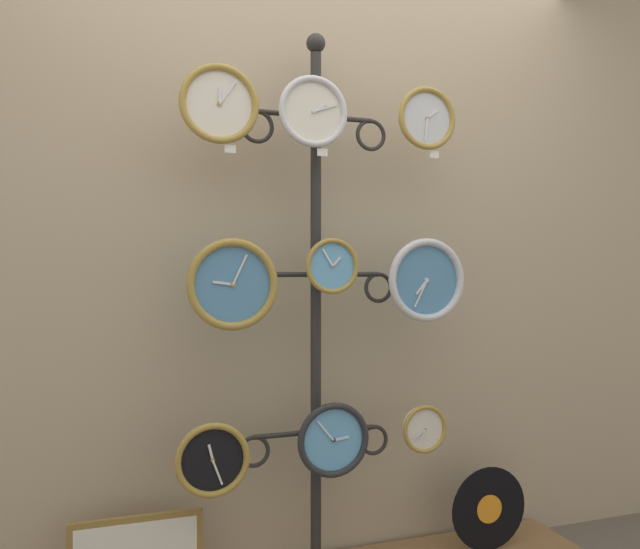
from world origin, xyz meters
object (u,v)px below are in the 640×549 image
(display_stand, at_px, (316,379))
(clock_middle_left, at_px, (233,284))
(clock_top_center, at_px, (313,112))
(clock_bottom_center, at_px, (333,440))
(clock_middle_right, at_px, (426,280))
(clock_top_right, at_px, (426,119))
(vinyl_record, at_px, (489,509))
(clock_bottom_right, at_px, (424,429))
(clock_top_left, at_px, (219,104))
(clock_middle_center, at_px, (332,266))
(clock_bottom_left, at_px, (212,460))

(display_stand, xyz_separation_m, clock_middle_left, (-0.34, -0.10, 0.37))
(clock_top_center, xyz_separation_m, clock_middle_left, (-0.30, -0.00, -0.63))
(clock_top_center, relative_size, clock_middle_left, 0.81)
(display_stand, relative_size, clock_bottom_center, 7.57)
(clock_middle_right, height_order, clock_bottom_center, clock_middle_right)
(clock_top_right, xyz_separation_m, vinyl_record, (0.29, -0.00, -1.58))
(clock_top_right, bearing_deg, clock_bottom_right, -133.25)
(clock_top_left, distance_m, vinyl_record, 1.92)
(clock_bottom_right, distance_m, vinyl_record, 0.47)
(display_stand, bearing_deg, clock_middle_left, -163.50)
(clock_middle_center, distance_m, clock_bottom_center, 0.65)
(display_stand, bearing_deg, clock_top_right, -11.28)
(clock_middle_right, relative_size, clock_bottom_left, 1.24)
(clock_top_left, bearing_deg, clock_top_right, 0.07)
(clock_top_left, xyz_separation_m, clock_middle_center, (0.42, -0.01, -0.57))
(clock_top_left, xyz_separation_m, clock_top_right, (0.82, 0.00, 0.01))
(clock_top_right, bearing_deg, display_stand, 168.72)
(clock_middle_right, distance_m, clock_bottom_right, 0.58)
(clock_middle_center, xyz_separation_m, clock_bottom_right, (0.38, -0.01, -0.64))
(clock_bottom_left, height_order, clock_bottom_center, clock_bottom_center)
(clock_top_center, xyz_separation_m, clock_bottom_center, (0.08, -0.00, -1.21))
(clock_top_center, xyz_separation_m, clock_bottom_right, (0.46, -0.01, -1.20))
(clock_bottom_center, bearing_deg, display_stand, 107.43)
(vinyl_record, bearing_deg, clock_bottom_center, -178.71)
(display_stand, bearing_deg, clock_middle_center, -72.38)
(clock_top_center, height_order, clock_bottom_right, clock_top_center)
(clock_middle_right, bearing_deg, vinyl_record, 5.66)
(clock_middle_left, relative_size, clock_bottom_center, 1.16)
(clock_bottom_left, bearing_deg, clock_bottom_center, 1.13)
(clock_bottom_right, bearing_deg, clock_top_center, 179.24)
(clock_middle_left, bearing_deg, display_stand, 16.50)
(clock_top_right, distance_m, clock_bottom_left, 1.52)
(clock_top_right, relative_size, clock_bottom_right, 1.31)
(clock_top_left, height_order, clock_bottom_right, clock_top_left)
(clock_top_center, bearing_deg, clock_middle_right, -2.42)
(clock_middle_left, xyz_separation_m, clock_middle_right, (0.76, -0.02, 0.01))
(clock_top_left, bearing_deg, vinyl_record, -0.09)
(clock_middle_center, bearing_deg, clock_top_right, 1.53)
(clock_middle_left, relative_size, clock_middle_right, 1.00)
(clock_top_right, relative_size, clock_middle_right, 0.76)
(display_stand, bearing_deg, clock_bottom_left, -164.80)
(clock_bottom_left, bearing_deg, clock_top_right, 1.84)
(clock_bottom_center, height_order, vinyl_record, clock_bottom_center)
(clock_top_center, height_order, clock_top_right, clock_top_right)
(clock_bottom_right, relative_size, vinyl_record, 0.55)
(clock_top_right, bearing_deg, clock_top_center, -178.31)
(clock_bottom_center, relative_size, clock_bottom_right, 1.47)
(clock_top_center, distance_m, clock_bottom_left, 1.30)
(display_stand, height_order, clock_top_right, display_stand)
(clock_top_right, height_order, clock_middle_right, clock_top_right)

